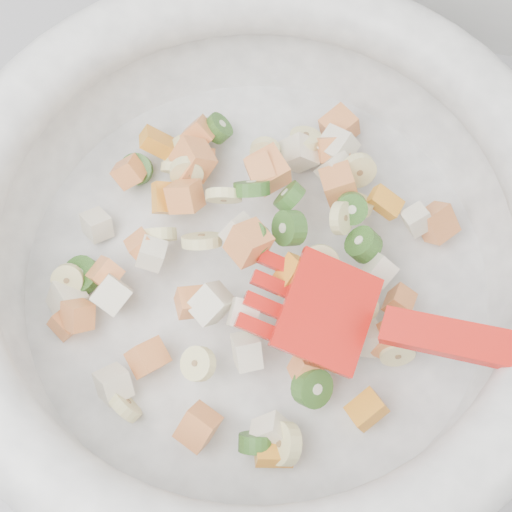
# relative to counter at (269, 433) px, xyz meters

# --- Properties ---
(counter) EXTENTS (2.00, 0.60, 0.90)m
(counter) POSITION_rel_counter_xyz_m (0.00, 0.00, 0.00)
(counter) COLOR #9D9CA2
(counter) RESTS_ON ground
(mixing_bowl) EXTENTS (0.51, 0.42, 0.14)m
(mixing_bowl) POSITION_rel_counter_xyz_m (-0.02, 0.03, 0.51)
(mixing_bowl) COLOR white
(mixing_bowl) RESTS_ON counter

